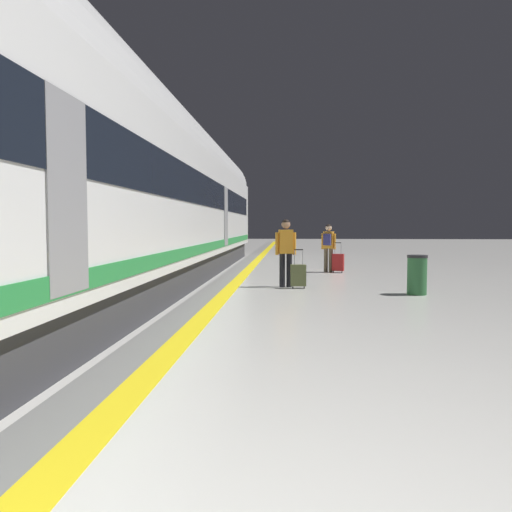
{
  "coord_description": "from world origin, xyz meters",
  "views": [
    {
      "loc": [
        0.62,
        -0.31,
        1.59
      ],
      "look_at": [
        0.15,
        6.62,
        1.17
      ],
      "focal_mm": 35.63,
      "sensor_mm": 36.0,
      "label": 1
    }
  ],
  "objects_px": {
    "suitcase_mid": "(338,262)",
    "waste_bin": "(417,275)",
    "high_speed_train": "(114,182)",
    "passenger_near": "(286,248)",
    "suitcase_near": "(298,275)",
    "passenger_mid": "(328,244)"
  },
  "relations": [
    {
      "from": "passenger_near",
      "to": "suitcase_mid",
      "type": "xyz_separation_m",
      "value": [
        1.73,
        4.16,
        -0.67
      ]
    },
    {
      "from": "high_speed_train",
      "to": "suitcase_mid",
      "type": "distance_m",
      "value": 8.87
    },
    {
      "from": "waste_bin",
      "to": "suitcase_mid",
      "type": "bearing_deg",
      "value": 103.48
    },
    {
      "from": "high_speed_train",
      "to": "passenger_near",
      "type": "relative_size",
      "value": 20.56
    },
    {
      "from": "high_speed_train",
      "to": "suitcase_mid",
      "type": "bearing_deg",
      "value": 51.98
    },
    {
      "from": "high_speed_train",
      "to": "suitcase_mid",
      "type": "height_order",
      "value": "high_speed_train"
    },
    {
      "from": "suitcase_near",
      "to": "waste_bin",
      "type": "xyz_separation_m",
      "value": [
        2.71,
        -0.99,
        0.13
      ]
    },
    {
      "from": "high_speed_train",
      "to": "passenger_mid",
      "type": "bearing_deg",
      "value": 54.15
    },
    {
      "from": "high_speed_train",
      "to": "passenger_mid",
      "type": "xyz_separation_m",
      "value": [
        4.97,
        6.88,
        -1.54
      ]
    },
    {
      "from": "suitcase_near",
      "to": "waste_bin",
      "type": "relative_size",
      "value": 1.09
    },
    {
      "from": "high_speed_train",
      "to": "suitcase_near",
      "type": "xyz_separation_m",
      "value": [
        3.89,
        2.36,
        -2.17
      ]
    },
    {
      "from": "passenger_mid",
      "to": "suitcase_mid",
      "type": "xyz_separation_m",
      "value": [
        0.33,
        -0.1,
        -0.62
      ]
    },
    {
      "from": "passenger_near",
      "to": "suitcase_mid",
      "type": "height_order",
      "value": "passenger_near"
    },
    {
      "from": "passenger_mid",
      "to": "high_speed_train",
      "type": "bearing_deg",
      "value": -125.85
    },
    {
      "from": "high_speed_train",
      "to": "waste_bin",
      "type": "relative_size",
      "value": 39.46
    },
    {
      "from": "passenger_near",
      "to": "suitcase_near",
      "type": "bearing_deg",
      "value": -39.44
    },
    {
      "from": "high_speed_train",
      "to": "waste_bin",
      "type": "distance_m",
      "value": 7.04
    },
    {
      "from": "suitcase_mid",
      "to": "waste_bin",
      "type": "bearing_deg",
      "value": -76.52
    },
    {
      "from": "high_speed_train",
      "to": "passenger_near",
      "type": "xyz_separation_m",
      "value": [
        3.57,
        2.62,
        -1.49
      ]
    },
    {
      "from": "passenger_mid",
      "to": "waste_bin",
      "type": "distance_m",
      "value": 5.77
    },
    {
      "from": "passenger_near",
      "to": "suitcase_near",
      "type": "relative_size",
      "value": 1.76
    },
    {
      "from": "suitcase_near",
      "to": "suitcase_mid",
      "type": "distance_m",
      "value": 4.64
    }
  ]
}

